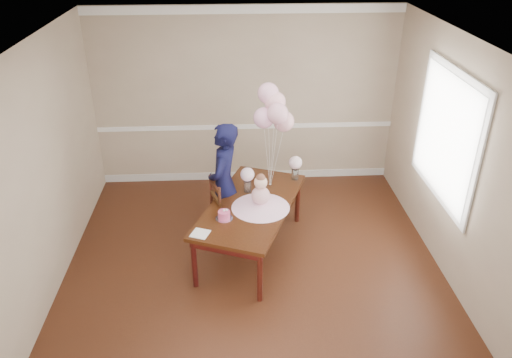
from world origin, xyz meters
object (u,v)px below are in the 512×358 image
object	(u,v)px
dining_table_top	(251,205)
dining_chair_seat	(230,216)
woman	(224,184)
birthday_cake	(224,215)

from	to	relation	value
dining_table_top	dining_chair_seat	xyz separation A→B (m)	(-0.25, 0.16, -0.25)
dining_table_top	woman	bearing A→B (deg)	156.94
dining_table_top	birthday_cake	distance (m)	0.46
birthday_cake	dining_table_top	bearing A→B (deg)	44.75
woman	dining_table_top	bearing A→B (deg)	60.91
dining_table_top	woman	size ratio (longest dim) A/B	1.15
birthday_cake	woman	xyz separation A→B (m)	(-0.00, 0.64, 0.06)
dining_table_top	woman	distance (m)	0.47
woman	dining_chair_seat	bearing A→B (deg)	40.49
dining_chair_seat	dining_table_top	bearing A→B (deg)	-52.22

